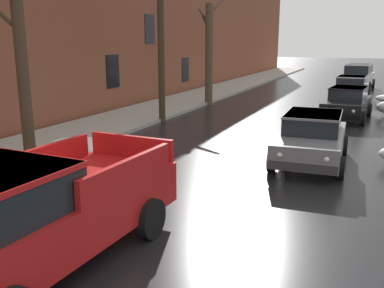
{
  "coord_description": "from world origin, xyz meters",
  "views": [
    {
      "loc": [
        3.1,
        1.85,
        3.38
      ],
      "look_at": [
        -0.5,
        10.33,
        1.17
      ],
      "focal_mm": 39.98,
      "sensor_mm": 36.0,
      "label": 1
    }
  ],
  "objects_px": {
    "pickup_truck_red_approaching_near_lane": "(34,214)",
    "sedan_black_parked_kerbside_mid": "(347,102)",
    "bare_tree_mid_block": "(160,24)",
    "sedan_grey_parked_kerbside_close": "(312,137)",
    "suv_white_queued_behind_truck": "(358,76)",
    "sedan_silver_parked_far_down_block": "(351,88)",
    "bare_tree_second_along_sidewalk": "(17,22)",
    "bare_tree_far_down_block": "(209,50)"
  },
  "relations": [
    {
      "from": "bare_tree_second_along_sidewalk",
      "to": "suv_white_queued_behind_truck",
      "type": "relative_size",
      "value": 1.63
    },
    {
      "from": "sedan_black_parked_kerbside_mid",
      "to": "suv_white_queued_behind_truck",
      "type": "xyz_separation_m",
      "value": [
        -0.08,
        13.24,
        0.24
      ]
    },
    {
      "from": "bare_tree_far_down_block",
      "to": "sedan_grey_parked_kerbside_close",
      "type": "distance_m",
      "value": 12.23
    },
    {
      "from": "bare_tree_second_along_sidewalk",
      "to": "bare_tree_far_down_block",
      "type": "height_order",
      "value": "bare_tree_second_along_sidewalk"
    },
    {
      "from": "sedan_silver_parked_far_down_block",
      "to": "suv_white_queued_behind_truck",
      "type": "distance_m",
      "value": 6.58
    },
    {
      "from": "sedan_silver_parked_far_down_block",
      "to": "suv_white_queued_behind_truck",
      "type": "bearing_deg",
      "value": 88.89
    },
    {
      "from": "suv_white_queued_behind_truck",
      "to": "sedan_silver_parked_far_down_block",
      "type": "bearing_deg",
      "value": -91.11
    },
    {
      "from": "bare_tree_mid_block",
      "to": "pickup_truck_red_approaching_near_lane",
      "type": "height_order",
      "value": "bare_tree_mid_block"
    },
    {
      "from": "bare_tree_far_down_block",
      "to": "sedan_black_parked_kerbside_mid",
      "type": "relative_size",
      "value": 1.49
    },
    {
      "from": "bare_tree_mid_block",
      "to": "sedan_black_parked_kerbside_mid",
      "type": "height_order",
      "value": "bare_tree_mid_block"
    },
    {
      "from": "bare_tree_second_along_sidewalk",
      "to": "pickup_truck_red_approaching_near_lane",
      "type": "distance_m",
      "value": 6.28
    },
    {
      "from": "sedan_black_parked_kerbside_mid",
      "to": "bare_tree_mid_block",
      "type": "bearing_deg",
      "value": -152.5
    },
    {
      "from": "bare_tree_far_down_block",
      "to": "suv_white_queued_behind_truck",
      "type": "relative_size",
      "value": 1.38
    },
    {
      "from": "bare_tree_far_down_block",
      "to": "pickup_truck_red_approaching_near_lane",
      "type": "relative_size",
      "value": 1.19
    },
    {
      "from": "bare_tree_mid_block",
      "to": "sedan_grey_parked_kerbside_close",
      "type": "distance_m",
      "value": 8.67
    },
    {
      "from": "pickup_truck_red_approaching_near_lane",
      "to": "sedan_black_parked_kerbside_mid",
      "type": "xyz_separation_m",
      "value": [
        3.46,
        15.58,
        -0.13
      ]
    },
    {
      "from": "pickup_truck_red_approaching_near_lane",
      "to": "sedan_silver_parked_far_down_block",
      "type": "height_order",
      "value": "pickup_truck_red_approaching_near_lane"
    },
    {
      "from": "pickup_truck_red_approaching_near_lane",
      "to": "suv_white_queued_behind_truck",
      "type": "xyz_separation_m",
      "value": [
        3.38,
        28.82,
        0.11
      ]
    },
    {
      "from": "sedan_silver_parked_far_down_block",
      "to": "bare_tree_mid_block",
      "type": "bearing_deg",
      "value": -124.19
    },
    {
      "from": "pickup_truck_red_approaching_near_lane",
      "to": "sedan_silver_parked_far_down_block",
      "type": "relative_size",
      "value": 1.23
    },
    {
      "from": "suv_white_queued_behind_truck",
      "to": "sedan_black_parked_kerbside_mid",
      "type": "bearing_deg",
      "value": -89.63
    },
    {
      "from": "pickup_truck_red_approaching_near_lane",
      "to": "suv_white_queued_behind_truck",
      "type": "relative_size",
      "value": 1.16
    },
    {
      "from": "sedan_silver_parked_far_down_block",
      "to": "suv_white_queued_behind_truck",
      "type": "relative_size",
      "value": 0.95
    },
    {
      "from": "pickup_truck_red_approaching_near_lane",
      "to": "sedan_silver_parked_far_down_block",
      "type": "xyz_separation_m",
      "value": [
        3.25,
        22.24,
        -0.13
      ]
    },
    {
      "from": "bare_tree_second_along_sidewalk",
      "to": "sedan_black_parked_kerbside_mid",
      "type": "bearing_deg",
      "value": 57.75
    },
    {
      "from": "bare_tree_mid_block",
      "to": "sedan_black_parked_kerbside_mid",
      "type": "bearing_deg",
      "value": 27.5
    },
    {
      "from": "bare_tree_far_down_block",
      "to": "bare_tree_second_along_sidewalk",
      "type": "bearing_deg",
      "value": -89.99
    },
    {
      "from": "sedan_grey_parked_kerbside_close",
      "to": "suv_white_queued_behind_truck",
      "type": "distance_m",
      "value": 21.15
    },
    {
      "from": "bare_tree_far_down_block",
      "to": "sedan_black_parked_kerbside_mid",
      "type": "distance_m",
      "value": 7.91
    },
    {
      "from": "sedan_grey_parked_kerbside_close",
      "to": "suv_white_queued_behind_truck",
      "type": "bearing_deg",
      "value": 88.97
    },
    {
      "from": "bare_tree_second_along_sidewalk",
      "to": "bare_tree_mid_block",
      "type": "xyz_separation_m",
      "value": [
        0.0,
        7.81,
        0.24
      ]
    },
    {
      "from": "bare_tree_second_along_sidewalk",
      "to": "sedan_grey_parked_kerbside_close",
      "type": "xyz_separation_m",
      "value": [
        6.87,
        3.72,
        -3.1
      ]
    },
    {
      "from": "bare_tree_far_down_block",
      "to": "sedan_silver_parked_far_down_block",
      "type": "bearing_deg",
      "value": 33.39
    },
    {
      "from": "sedan_grey_parked_kerbside_close",
      "to": "sedan_black_parked_kerbside_mid",
      "type": "bearing_deg",
      "value": 86.63
    },
    {
      "from": "bare_tree_mid_block",
      "to": "pickup_truck_red_approaching_near_lane",
      "type": "xyz_separation_m",
      "value": [
        3.87,
        -11.76,
        -3.21
      ]
    },
    {
      "from": "bare_tree_mid_block",
      "to": "pickup_truck_red_approaching_near_lane",
      "type": "relative_size",
      "value": 1.46
    },
    {
      "from": "bare_tree_far_down_block",
      "to": "sedan_silver_parked_far_down_block",
      "type": "xyz_separation_m",
      "value": [
        7.13,
        4.7,
        -2.19
      ]
    },
    {
      "from": "bare_tree_far_down_block",
      "to": "pickup_truck_red_approaching_near_lane",
      "type": "height_order",
      "value": "bare_tree_far_down_block"
    },
    {
      "from": "bare_tree_far_down_block",
      "to": "sedan_black_parked_kerbside_mid",
      "type": "bearing_deg",
      "value": -15.0
    },
    {
      "from": "sedan_silver_parked_far_down_block",
      "to": "bare_tree_far_down_block",
      "type": "bearing_deg",
      "value": -146.61
    },
    {
      "from": "pickup_truck_red_approaching_near_lane",
      "to": "sedan_grey_parked_kerbside_close",
      "type": "xyz_separation_m",
      "value": [
        3.0,
        7.67,
        -0.13
      ]
    },
    {
      "from": "bare_tree_mid_block",
      "to": "suv_white_queued_behind_truck",
      "type": "relative_size",
      "value": 1.69
    }
  ]
}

